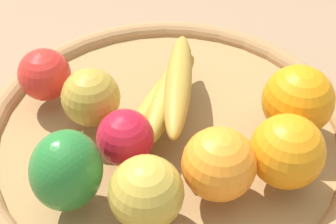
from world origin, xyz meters
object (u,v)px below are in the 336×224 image
Objects in this scene: apple_3 at (44,75)px; apple_1 at (91,97)px; orange_1 at (219,164)px; orange_0 at (298,100)px; apple_0 at (146,193)px; bell_pepper at (67,170)px; apple_2 at (125,138)px; orange_2 at (287,151)px; banana_bunch at (170,90)px.

apple_1 is at bearing 19.79° from apple_3.
orange_1 is 0.14m from orange_0.
apple_0 is 0.85× the size of bell_pepper.
apple_2 is 0.80× the size of orange_2.
orange_1 is at bearing -58.68° from bell_pepper.
orange_2 is at bearing 32.40° from apple_1.
bell_pepper reaches higher than apple_0.
apple_1 is 0.08m from apple_3.
bell_pepper is 1.06× the size of orange_0.
banana_bunch is at bearing -10.25° from bell_pepper.
bell_pepper is (-0.11, -0.20, 0.00)m from orange_2.
apple_2 is 0.20m from orange_0.
orange_2 is at bearing 74.63° from apple_0.
orange_1 is (0.17, 0.06, 0.00)m from apple_1.
orange_2 reaches higher than banana_bunch.
apple_1 is at bearing -147.60° from orange_2.
apple_3 is at bearing -161.09° from orange_1.
orange_0 reaches higher than apple_1.
orange_0 is at bearing 43.12° from banana_bunch.
apple_1 is 1.06× the size of apple_3.
apple_3 is (-0.24, -0.08, -0.01)m from orange_1.
apple_2 is 0.82× the size of orange_1.
apple_3 is at bearing -134.48° from banana_bunch.
bell_pepper reaches higher than apple_3.
orange_1 reaches higher than apple_3.
apple_2 is 0.85× the size of apple_0.
apple_3 is at bearing -160.21° from apple_1.
bell_pepper is at bearing -78.50° from apple_2.
orange_2 reaches higher than apple_3.
orange_1 is at bearing 80.83° from apple_0.
apple_1 reaches higher than apple_2.
bell_pepper is at bearing -39.46° from apple_1.
banana_bunch is 0.14m from orange_1.
apple_0 is at bearing -105.37° from orange_2.
apple_2 reaches higher than banana_bunch.
bell_pepper is (-0.06, -0.05, 0.01)m from apple_0.
apple_2 is at bearing -17.18° from bell_pepper.
orange_0 is at bearing 92.05° from apple_0.
orange_1 is 0.88× the size of bell_pepper.
orange_1 is 1.04× the size of apple_0.
banana_bunch is 2.41× the size of apple_0.
banana_bunch is 2.32× the size of orange_1.
banana_bunch is at bearing 136.88° from apple_0.
apple_1 is 0.16m from apple_0.
orange_1 is at bearing -13.07° from banana_bunch.
apple_1 is 0.10m from banana_bunch.
apple_2 is at bearing -110.67° from orange_0.
bell_pepper is at bearing -71.58° from banana_bunch.
apple_0 is (0.12, -0.11, 0.01)m from banana_bunch.
apple_3 is at bearing 44.62° from bell_pepper.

